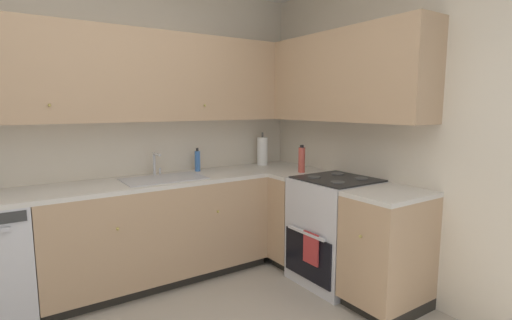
% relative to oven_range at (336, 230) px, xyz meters
% --- Properties ---
extents(wall_back, '(4.01, 0.05, 2.62)m').
position_rel_oven_range_xyz_m(wall_back, '(-1.67, 1.20, 0.85)').
color(wall_back, beige).
rests_on(wall_back, ground_plane).
extents(wall_right, '(0.05, 3.68, 2.62)m').
position_rel_oven_range_xyz_m(wall_right, '(0.31, -0.62, 0.85)').
color(wall_right, beige).
rests_on(wall_right, ground_plane).
extents(lower_cabinets_back, '(1.90, 0.62, 0.87)m').
position_rel_oven_range_xyz_m(lower_cabinets_back, '(-1.27, 0.88, -0.02)').
color(lower_cabinets_back, tan).
rests_on(lower_cabinets_back, ground_plane).
extents(countertop_back, '(3.11, 0.60, 0.03)m').
position_rel_oven_range_xyz_m(countertop_back, '(-1.27, 0.87, 0.43)').
color(countertop_back, beige).
rests_on(countertop_back, lower_cabinets_back).
extents(lower_cabinets_right, '(0.62, 1.35, 0.87)m').
position_rel_oven_range_xyz_m(lower_cabinets_right, '(-0.02, -0.19, -0.02)').
color(lower_cabinets_right, tan).
rests_on(lower_cabinets_right, ground_plane).
extents(countertop_right, '(0.60, 1.35, 0.03)m').
position_rel_oven_range_xyz_m(countertop_right, '(-0.02, -0.19, 0.43)').
color(countertop_right, beige).
rests_on(countertop_right, lower_cabinets_right).
extents(oven_range, '(0.68, 0.62, 1.05)m').
position_rel_oven_range_xyz_m(oven_range, '(0.00, 0.00, 0.00)').
color(oven_range, silver).
rests_on(oven_range, ground_plane).
extents(upper_cabinets_back, '(2.79, 0.34, 0.75)m').
position_rel_oven_range_xyz_m(upper_cabinets_back, '(-1.43, 1.01, 1.31)').
color(upper_cabinets_back, tan).
extents(upper_cabinets_right, '(0.32, 1.90, 0.75)m').
position_rel_oven_range_xyz_m(upper_cabinets_right, '(0.12, 0.22, 1.31)').
color(upper_cabinets_right, tan).
extents(sink, '(0.67, 0.40, 0.10)m').
position_rel_oven_range_xyz_m(sink, '(-1.22, 0.84, 0.40)').
color(sink, '#B7B7BC').
rests_on(sink, countertop_back).
extents(faucet, '(0.07, 0.16, 0.21)m').
position_rel_oven_range_xyz_m(faucet, '(-1.21, 1.05, 0.57)').
color(faucet, silver).
rests_on(faucet, countertop_back).
extents(soap_bottle, '(0.05, 0.05, 0.22)m').
position_rel_oven_range_xyz_m(soap_bottle, '(-0.80, 1.05, 0.54)').
color(soap_bottle, '#3F72BF').
rests_on(soap_bottle, countertop_back).
extents(paper_towel_roll, '(0.11, 0.11, 0.35)m').
position_rel_oven_range_xyz_m(paper_towel_roll, '(-0.06, 1.03, 0.59)').
color(paper_towel_roll, white).
rests_on(paper_towel_roll, countertop_back).
extents(oil_bottle, '(0.06, 0.06, 0.26)m').
position_rel_oven_range_xyz_m(oil_bottle, '(-0.02, 0.45, 0.57)').
color(oil_bottle, '#BF4C3F').
rests_on(oil_bottle, countertop_right).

